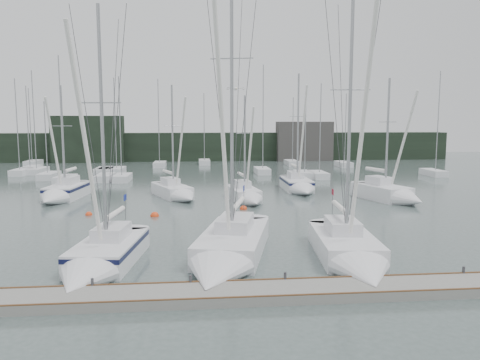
% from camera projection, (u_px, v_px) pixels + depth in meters
% --- Properties ---
extents(ground, '(160.00, 160.00, 0.00)m').
position_uv_depth(ground, '(231.00, 261.00, 23.73)').
color(ground, '#465552').
rests_on(ground, ground).
extents(dock, '(24.00, 2.00, 0.40)m').
position_uv_depth(dock, '(241.00, 293.00, 18.77)').
color(dock, slate).
rests_on(dock, ground).
extents(far_treeline, '(90.00, 4.00, 5.00)m').
position_uv_depth(far_treeline, '(204.00, 147.00, 84.64)').
color(far_treeline, black).
rests_on(far_treeline, ground).
extents(far_building_left, '(12.00, 3.00, 8.00)m').
position_uv_depth(far_building_left, '(88.00, 139.00, 80.54)').
color(far_building_left, black).
rests_on(far_building_left, ground).
extents(far_building_right, '(10.00, 3.00, 7.00)m').
position_uv_depth(far_building_right, '(304.00, 141.00, 84.28)').
color(far_building_right, '#413E3C').
rests_on(far_building_right, ground).
extents(mast_forest, '(58.75, 27.16, 14.53)m').
position_uv_depth(mast_forest, '(166.00, 170.00, 64.16)').
color(mast_forest, white).
rests_on(mast_forest, ground).
extents(sailboat_near_left, '(3.76, 8.92, 13.43)m').
position_uv_depth(sailboat_near_left, '(99.00, 261.00, 21.98)').
color(sailboat_near_left, white).
rests_on(sailboat_near_left, ground).
extents(sailboat_near_center, '(5.66, 11.39, 17.37)m').
position_uv_depth(sailboat_near_center, '(226.00, 255.00, 22.97)').
color(sailboat_near_center, white).
rests_on(sailboat_near_center, ground).
extents(sailboat_near_right, '(3.83, 9.89, 14.63)m').
position_uv_depth(sailboat_near_right, '(353.00, 256.00, 22.85)').
color(sailboat_near_right, white).
rests_on(sailboat_near_right, ground).
extents(sailboat_mid_a, '(3.35, 8.16, 11.08)m').
position_uv_depth(sailboat_mid_a, '(61.00, 194.00, 41.96)').
color(sailboat_mid_a, white).
rests_on(sailboat_mid_a, ground).
extents(sailboat_mid_b, '(5.03, 7.90, 11.09)m').
position_uv_depth(sailboat_mid_b, '(178.00, 193.00, 42.82)').
color(sailboat_mid_b, white).
rests_on(sailboat_mid_b, ground).
extents(sailboat_mid_c, '(3.09, 7.02, 10.00)m').
position_uv_depth(sailboat_mid_c, '(247.00, 196.00, 40.95)').
color(sailboat_mid_c, white).
rests_on(sailboat_mid_c, ground).
extents(sailboat_mid_d, '(2.66, 8.24, 12.63)m').
position_uv_depth(sailboat_mid_d, '(299.00, 186.00, 47.03)').
color(sailboat_mid_d, white).
rests_on(sailboat_mid_d, ground).
extents(sailboat_mid_e, '(4.85, 8.00, 11.69)m').
position_uv_depth(sailboat_mid_e, '(393.00, 195.00, 41.26)').
color(sailboat_mid_e, white).
rests_on(sailboat_mid_e, ground).
extents(buoy_a, '(0.66, 0.66, 0.66)m').
position_uv_depth(buoy_a, '(155.00, 216.00, 35.01)').
color(buoy_a, '#EE4015').
rests_on(buoy_a, ground).
extents(buoy_b, '(0.59, 0.59, 0.59)m').
position_uv_depth(buoy_b, '(243.00, 209.00, 37.82)').
color(buoy_b, '#EE4015').
rests_on(buoy_b, ground).
extents(buoy_c, '(0.52, 0.52, 0.52)m').
position_uv_depth(buoy_c, '(89.00, 215.00, 35.48)').
color(buoy_c, '#EE4015').
rests_on(buoy_c, ground).
extents(seagull, '(0.91, 0.42, 0.18)m').
position_uv_depth(seagull, '(236.00, 89.00, 25.42)').
color(seagull, white).
rests_on(seagull, ground).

